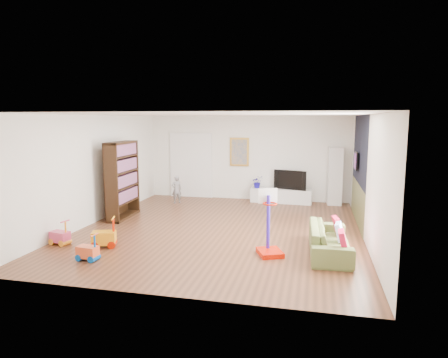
% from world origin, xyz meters
% --- Properties ---
extents(floor, '(6.50, 7.50, 0.00)m').
position_xyz_m(floor, '(0.00, 0.00, 0.00)').
color(floor, brown).
rests_on(floor, ground).
extents(ceiling, '(6.50, 7.50, 0.00)m').
position_xyz_m(ceiling, '(0.00, 0.00, 2.70)').
color(ceiling, white).
rests_on(ceiling, ground).
extents(wall_back, '(6.50, 0.00, 2.70)m').
position_xyz_m(wall_back, '(0.00, 3.75, 1.35)').
color(wall_back, silver).
rests_on(wall_back, ground).
extents(wall_front, '(6.50, 0.00, 2.70)m').
position_xyz_m(wall_front, '(0.00, -3.75, 1.35)').
color(wall_front, white).
rests_on(wall_front, ground).
extents(wall_left, '(0.00, 7.50, 2.70)m').
position_xyz_m(wall_left, '(-3.25, 0.00, 1.35)').
color(wall_left, white).
rests_on(wall_left, ground).
extents(wall_right, '(0.00, 7.50, 2.70)m').
position_xyz_m(wall_right, '(3.25, 0.00, 1.35)').
color(wall_right, white).
rests_on(wall_right, ground).
extents(navy_accent, '(0.01, 3.20, 1.70)m').
position_xyz_m(navy_accent, '(3.23, 1.40, 1.85)').
color(navy_accent, black).
rests_on(navy_accent, wall_right).
extents(olive_wainscot, '(0.01, 3.20, 1.00)m').
position_xyz_m(olive_wainscot, '(3.23, 1.40, 0.50)').
color(olive_wainscot, brown).
rests_on(olive_wainscot, wall_right).
extents(doorway, '(1.45, 0.06, 2.10)m').
position_xyz_m(doorway, '(-1.90, 3.71, 1.05)').
color(doorway, white).
rests_on(doorway, ground).
extents(painting_back, '(0.62, 0.06, 0.92)m').
position_xyz_m(painting_back, '(-0.25, 3.71, 1.55)').
color(painting_back, gold).
rests_on(painting_back, wall_back).
extents(artwork_right, '(0.04, 0.56, 0.46)m').
position_xyz_m(artwork_right, '(3.17, 1.60, 1.55)').
color(artwork_right, '#7F3F8C').
rests_on(artwork_right, wall_right).
extents(media_console, '(1.91, 0.56, 0.44)m').
position_xyz_m(media_console, '(1.15, 3.42, 0.22)').
color(media_console, silver).
rests_on(media_console, ground).
extents(tall_cabinet, '(0.44, 0.44, 1.76)m').
position_xyz_m(tall_cabinet, '(2.76, 3.48, 0.88)').
color(tall_cabinet, silver).
rests_on(tall_cabinet, ground).
extents(bookshelf, '(0.43, 1.40, 2.02)m').
position_xyz_m(bookshelf, '(-2.79, 0.54, 1.01)').
color(bookshelf, black).
rests_on(bookshelf, ground).
extents(sofa, '(0.81, 1.92, 0.55)m').
position_xyz_m(sofa, '(2.49, -1.23, 0.28)').
color(sofa, '#5F6D37').
rests_on(sofa, ground).
extents(basketball_hoop, '(0.62, 0.67, 1.28)m').
position_xyz_m(basketball_hoop, '(1.37, -1.59, 0.64)').
color(basketball_hoop, '#C71300').
rests_on(basketball_hoop, ground).
extents(ride_on_yellow, '(0.53, 0.42, 0.62)m').
position_xyz_m(ride_on_yellow, '(-1.99, -1.88, 0.31)').
color(ride_on_yellow, orange).
rests_on(ride_on_yellow, ground).
extents(ride_on_orange, '(0.40, 0.27, 0.51)m').
position_xyz_m(ride_on_orange, '(-1.89, -2.64, 0.25)').
color(ride_on_orange, '#D85128').
rests_on(ride_on_orange, ground).
extents(ride_on_pink, '(0.44, 0.32, 0.53)m').
position_xyz_m(ride_on_pink, '(-2.98, -1.92, 0.26)').
color(ride_on_pink, '#CA3A5E').
rests_on(ride_on_pink, ground).
extents(child, '(0.38, 0.36, 0.87)m').
position_xyz_m(child, '(-2.02, 2.59, 0.43)').
color(child, gray).
rests_on(child, ground).
extents(tv, '(1.04, 0.45, 0.60)m').
position_xyz_m(tv, '(1.44, 3.42, 0.74)').
color(tv, black).
rests_on(tv, media_console).
extents(vase_plant, '(0.42, 0.39, 0.38)m').
position_xyz_m(vase_plant, '(0.40, 3.42, 0.63)').
color(vase_plant, '#180F93').
rests_on(vase_plant, media_console).
extents(pillow_left, '(0.11, 0.38, 0.38)m').
position_xyz_m(pillow_left, '(2.70, -1.81, 0.44)').
color(pillow_left, red).
rests_on(pillow_left, sofa).
extents(pillow_center, '(0.14, 0.36, 0.35)m').
position_xyz_m(pillow_center, '(2.67, -1.19, 0.44)').
color(pillow_center, white).
rests_on(pillow_center, sofa).
extents(pillow_right, '(0.15, 0.36, 0.35)m').
position_xyz_m(pillow_right, '(2.64, -0.72, 0.44)').
color(pillow_right, red).
rests_on(pillow_right, sofa).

